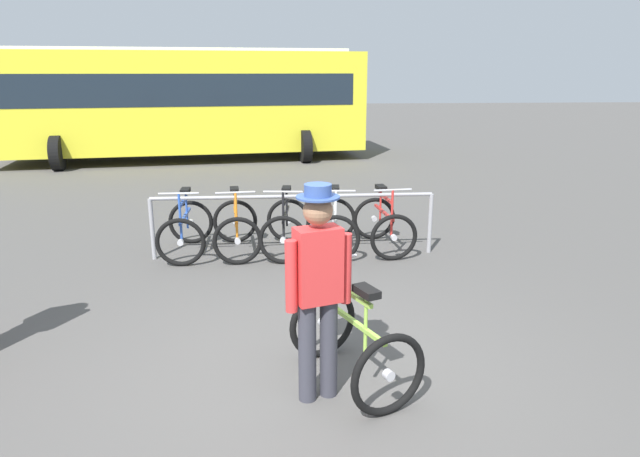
% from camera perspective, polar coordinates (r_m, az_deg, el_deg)
% --- Properties ---
extents(ground_plane, '(80.00, 80.00, 0.00)m').
position_cam_1_polar(ground_plane, '(4.90, -1.04, -15.01)').
color(ground_plane, '#514F4C').
extents(bike_rack_rail, '(3.91, 0.07, 0.88)m').
position_cam_1_polar(bike_rack_rail, '(7.71, -2.72, 2.08)').
color(bike_rack_rail, '#99999E').
rests_on(bike_rack_rail, ground).
extents(racked_bike_blue, '(0.67, 1.09, 0.97)m').
position_cam_1_polar(racked_bike_blue, '(8.06, -13.48, -0.06)').
color(racked_bike_blue, black).
rests_on(racked_bike_blue, ground).
extents(racked_bike_orange, '(0.76, 1.14, 0.97)m').
position_cam_1_polar(racked_bike_orange, '(7.98, -8.51, 0.05)').
color(racked_bike_orange, black).
rests_on(racked_bike_orange, ground).
extents(racked_bike_black, '(0.77, 1.18, 0.98)m').
position_cam_1_polar(racked_bike_black, '(7.96, -3.48, 0.15)').
color(racked_bike_black, black).
rests_on(racked_bike_black, ground).
extents(racked_bike_white, '(0.75, 1.14, 0.97)m').
position_cam_1_polar(racked_bike_white, '(8.00, 1.54, 0.26)').
color(racked_bike_white, black).
rests_on(racked_bike_white, ground).
extents(racked_bike_red, '(0.76, 1.17, 0.98)m').
position_cam_1_polar(racked_bike_red, '(8.10, 6.47, 0.36)').
color(racked_bike_red, black).
rests_on(racked_bike_red, ground).
extents(featured_bicycle, '(1.04, 1.26, 1.09)m').
position_cam_1_polar(featured_bicycle, '(4.73, 2.58, -9.59)').
color(featured_bicycle, black).
rests_on(featured_bicycle, ground).
extents(person_with_featured_bike, '(0.51, 0.32, 1.72)m').
position_cam_1_polar(person_with_featured_bike, '(4.24, -0.20, -5.82)').
color(person_with_featured_bike, '#383842').
rests_on(person_with_featured_bike, ground).
extents(bus_distant, '(10.23, 4.22, 3.08)m').
position_cam_1_polar(bus_distant, '(16.75, -13.60, 12.75)').
color(bus_distant, yellow).
rests_on(bus_distant, ground).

